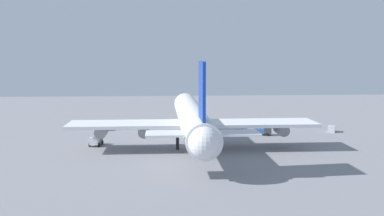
% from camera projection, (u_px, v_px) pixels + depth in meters
% --- Properties ---
extents(ground_plane, '(257.38, 257.38, 0.00)m').
position_uv_depth(ground_plane, '(192.00, 147.00, 102.17)').
color(ground_plane, gray).
extents(cargo_airplane, '(64.34, 54.12, 19.59)m').
position_uv_depth(cargo_airplane, '(192.00, 118.00, 101.12)').
color(cargo_airplane, silver).
rests_on(cargo_airplane, ground_plane).
extents(baggage_tug, '(3.23, 4.11, 2.08)m').
position_uv_depth(baggage_tug, '(200.00, 127.00, 124.21)').
color(baggage_tug, white).
rests_on(baggage_tug, ground_plane).
extents(fuel_truck, '(5.59, 3.36, 2.01)m').
position_uv_depth(fuel_truck, '(104.00, 126.00, 125.39)').
color(fuel_truck, white).
rests_on(fuel_truck, ground_plane).
extents(pushback_tractor, '(3.67, 4.88, 2.40)m').
position_uv_depth(pushback_tractor, '(263.00, 131.00, 116.71)').
color(pushback_tractor, '#333338').
rests_on(pushback_tractor, ground_plane).
extents(maintenance_van, '(4.50, 2.96, 2.13)m').
position_uv_depth(maintenance_van, '(96.00, 141.00, 102.93)').
color(maintenance_van, silver).
rests_on(maintenance_van, ground_plane).
extents(cargo_container_fore, '(3.33, 2.82, 1.70)m').
position_uv_depth(cargo_container_fore, '(331.00, 129.00, 121.45)').
color(cargo_container_fore, '#B7BCC6').
rests_on(cargo_container_fore, ground_plane).
extents(safety_cone_nose, '(0.46, 0.46, 0.66)m').
position_uv_depth(safety_cone_nose, '(174.00, 126.00, 130.60)').
color(safety_cone_nose, orange).
rests_on(safety_cone_nose, ground_plane).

